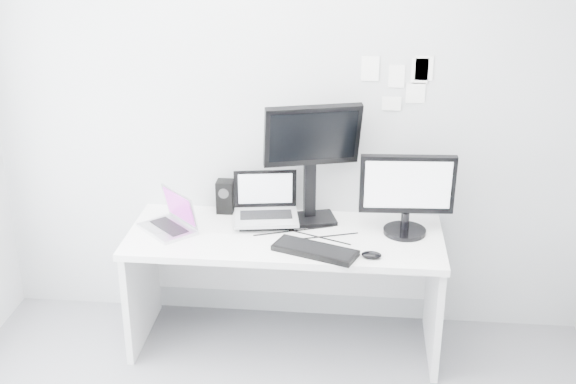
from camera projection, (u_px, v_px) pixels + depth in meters
The scene contains 15 objects.
back_wall at pixel (291, 112), 4.38m from camera, with size 3.60×3.60×0.00m, color #B8BABD.
desk at pixel (285, 290), 4.44m from camera, with size 1.80×0.70×0.73m, color white.
macbook at pixel (166, 211), 4.30m from camera, with size 0.32×0.24×0.24m, color #BABABE.
speaker at pixel (225, 196), 4.56m from camera, with size 0.10×0.10×0.20m, color black.
dell_laptop at pixel (266, 200), 4.37m from camera, with size 0.37×0.29×0.31m, color #B0B3B7.
rear_monitor at pixel (311, 162), 4.32m from camera, with size 0.55×0.20×0.75m, color black.
samsung_monitor at pixel (407, 194), 4.22m from camera, with size 0.53×0.24×0.49m, color black.
keyboard at pixel (315, 250), 4.08m from camera, with size 0.46×0.16×0.03m, color black.
mouse at pixel (371, 255), 4.02m from camera, with size 0.11×0.07×0.04m, color black.
wall_note_0 at pixel (370, 69), 4.24m from camera, with size 0.10×0.00×0.14m, color white.
wall_note_1 at pixel (397, 76), 4.24m from camera, with size 0.09×0.00×0.13m, color white.
wall_note_2 at pixel (424, 68), 4.20m from camera, with size 0.10×0.00×0.14m, color white.
wall_note_3 at pixel (391, 104), 4.30m from camera, with size 0.11×0.00×0.08m, color white.
wall_note_4 at pixel (416, 93), 4.26m from camera, with size 0.11×0.00×0.12m, color white.
wall_note_5 at pixel (420, 71), 4.21m from camera, with size 0.09×0.00×0.15m, color white.
Camera 1 is at (0.39, -2.61, 2.60)m, focal length 46.94 mm.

